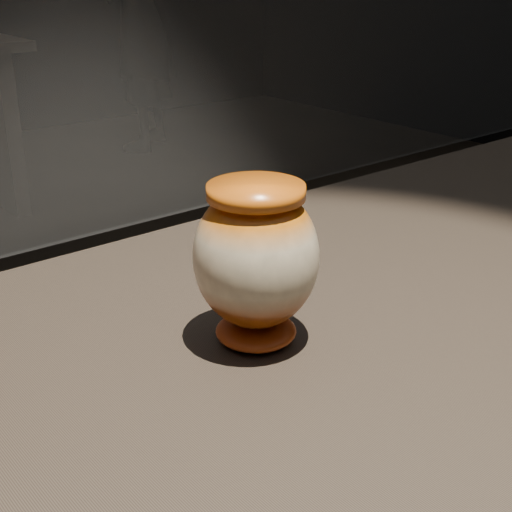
% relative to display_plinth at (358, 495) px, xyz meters
% --- Properties ---
extents(display_plinth, '(2.00, 0.80, 0.90)m').
position_rel_display_plinth_xyz_m(display_plinth, '(0.00, 0.00, 0.00)').
color(display_plinth, black).
rests_on(display_plinth, ground).
extents(main_vase, '(0.18, 0.18, 0.18)m').
position_rel_display_plinth_xyz_m(main_vase, '(-0.14, 0.04, 0.37)').
color(main_vase, '#732F0A').
rests_on(main_vase, display_plinth).
extents(visitor, '(0.79, 0.78, 1.83)m').
position_rel_display_plinth_xyz_m(visitor, '(2.03, 3.96, 0.29)').
color(visitor, black).
rests_on(visitor, ground).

